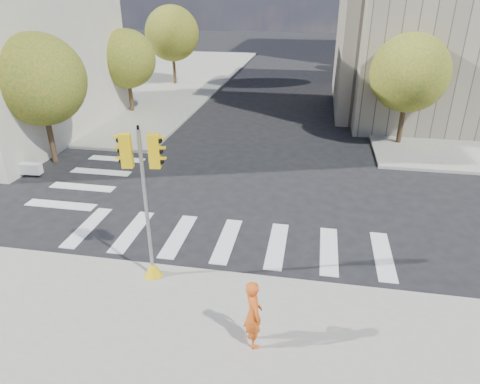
% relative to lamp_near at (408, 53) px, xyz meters
% --- Properties ---
extents(ground, '(160.00, 160.00, 0.00)m').
position_rel_lamp_near_xyz_m(ground, '(-8.00, -14.00, -4.58)').
color(ground, black).
rests_on(ground, ground).
extents(sidewalk_far_left, '(28.00, 40.00, 0.15)m').
position_rel_lamp_near_xyz_m(sidewalk_far_left, '(-28.00, 12.00, -4.50)').
color(sidewalk_far_left, gray).
rests_on(sidewalk_far_left, ground).
extents(tree_lw_near, '(4.40, 4.40, 6.41)m').
position_rel_lamp_near_xyz_m(tree_lw_near, '(-18.50, -10.00, -0.38)').
color(tree_lw_near, '#382616').
rests_on(tree_lw_near, ground).
extents(tree_lw_mid, '(4.00, 4.00, 5.77)m').
position_rel_lamp_near_xyz_m(tree_lw_mid, '(-18.50, 0.00, -0.82)').
color(tree_lw_mid, '#382616').
rests_on(tree_lw_mid, ground).
extents(tree_lw_far, '(4.80, 4.80, 6.95)m').
position_rel_lamp_near_xyz_m(tree_lw_far, '(-18.50, 10.00, -0.04)').
color(tree_lw_far, '#382616').
rests_on(tree_lw_far, ground).
extents(tree_re_near, '(4.20, 4.20, 6.16)m').
position_rel_lamp_near_xyz_m(tree_re_near, '(-0.50, -4.00, -0.53)').
color(tree_re_near, '#382616').
rests_on(tree_re_near, ground).
extents(tree_re_mid, '(4.60, 4.60, 6.66)m').
position_rel_lamp_near_xyz_m(tree_re_mid, '(-0.50, 8.00, -0.23)').
color(tree_re_mid, '#382616').
rests_on(tree_re_mid, ground).
extents(tree_re_far, '(4.00, 4.00, 5.88)m').
position_rel_lamp_near_xyz_m(tree_re_far, '(-0.50, 20.00, -0.71)').
color(tree_re_far, '#382616').
rests_on(tree_re_far, ground).
extents(lamp_near, '(0.35, 0.18, 8.11)m').
position_rel_lamp_near_xyz_m(lamp_near, '(0.00, 0.00, 0.00)').
color(lamp_near, black).
rests_on(lamp_near, sidewalk_far_right).
extents(lamp_far, '(0.35, 0.18, 8.11)m').
position_rel_lamp_near_xyz_m(lamp_far, '(0.00, 14.00, 0.00)').
color(lamp_far, black).
rests_on(lamp_far, sidewalk_far_right).
extents(traffic_signal, '(1.08, 0.56, 4.79)m').
position_rel_lamp_near_xyz_m(traffic_signal, '(-9.87, -18.60, -2.39)').
color(traffic_signal, '#DDAE0B').
rests_on(traffic_signal, sidewalk_near).
extents(photographer, '(0.70, 0.80, 1.85)m').
position_rel_lamp_near_xyz_m(photographer, '(-6.42, -20.81, -3.50)').
color(photographer, '#CF5013').
rests_on(photographer, sidewalk_near).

